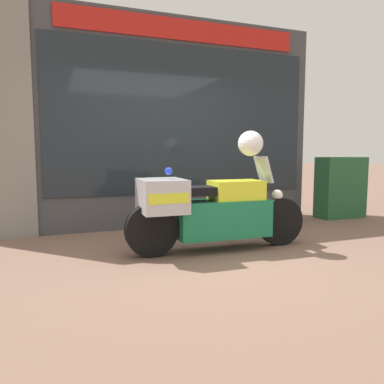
% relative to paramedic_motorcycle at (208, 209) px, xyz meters
% --- Properties ---
extents(ground_plane, '(60.00, 60.00, 0.00)m').
position_rel_paramedic_motorcycle_xyz_m(ground_plane, '(-0.13, -0.20, -0.52)').
color(ground_plane, '#7A5B4C').
extents(shop_building, '(5.37, 0.55, 3.32)m').
position_rel_paramedic_motorcycle_xyz_m(shop_building, '(-0.51, 1.79, 1.15)').
color(shop_building, '#424247').
rests_on(shop_building, ground).
extents(window_display, '(4.07, 0.30, 1.83)m').
position_rel_paramedic_motorcycle_xyz_m(window_display, '(0.22, 1.82, -0.07)').
color(window_display, slate).
rests_on(window_display, ground).
extents(paramedic_motorcycle, '(2.32, 0.65, 1.16)m').
position_rel_paramedic_motorcycle_xyz_m(paramedic_motorcycle, '(0.00, 0.00, 0.00)').
color(paramedic_motorcycle, black).
rests_on(paramedic_motorcycle, ground).
extents(utility_cabinet, '(0.88, 0.41, 1.11)m').
position_rel_paramedic_motorcycle_xyz_m(utility_cabinet, '(3.21, 1.32, 0.04)').
color(utility_cabinet, '#235633').
rests_on(utility_cabinet, ground).
extents(white_helmet, '(0.31, 0.31, 0.31)m').
position_rel_paramedic_motorcycle_xyz_m(white_helmet, '(0.56, -0.01, 0.79)').
color(white_helmet, white).
rests_on(white_helmet, paramedic_motorcycle).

